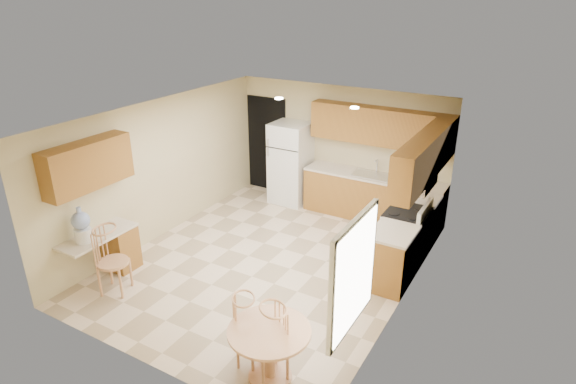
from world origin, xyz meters
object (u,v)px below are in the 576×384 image
Objects in this scene: chair_desk at (106,257)px; water_crock at (82,226)px; chair_table_a at (244,327)px; refrigerator at (291,163)px; dining_table at (270,347)px; stove at (405,236)px; chair_table_b at (265,343)px.

chair_desk is 0.59m from water_crock.
chair_table_a is at bearing 64.08° from chair_desk.
refrigerator reaches higher than dining_table.
water_crock is at bearing 175.58° from dining_table.
stove is 3.42m from dining_table.
refrigerator is 1.76× the size of chair_table_b.
chair_desk is (-0.60, -4.35, -0.22)m from refrigerator.
refrigerator is 1.57× the size of stove.
refrigerator is at bearing 150.47° from chair_desk.
refrigerator is at bearing 117.06° from dining_table.
water_crock is (-3.40, 0.36, 0.43)m from chair_table_b.
chair_table_b is at bearing -90.00° from dining_table.
water_crock is (-3.40, 0.26, 0.56)m from dining_table.
chair_table_a is (-0.39, 0.06, 0.09)m from dining_table.
refrigerator reaches higher than chair_desk.
dining_table is at bearing -56.81° from chair_table_b.
refrigerator is 1.80× the size of dining_table.
refrigerator is 5.18m from dining_table.
refrigerator is at bearing 157.01° from stove.
refrigerator reaches higher than chair_table_b.
chair_table_a is (1.96, -4.54, -0.31)m from refrigerator.
stove is at bearing 127.89° from chair_table_a.
water_crock reaches higher than chair_table_b.
chair_desk is at bearing -138.03° from stove.
stove is 1.96× the size of water_crock.
refrigerator is 5.25m from chair_table_b.
water_crock is at bearing -103.61° from refrigerator.
dining_table is 0.16m from chair_table_b.
water_crock reaches higher than chair_desk.
stove is at bearing -22.99° from refrigerator.
chair_table_a is 0.42m from chair_table_b.
refrigerator is 4.47m from water_crock.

